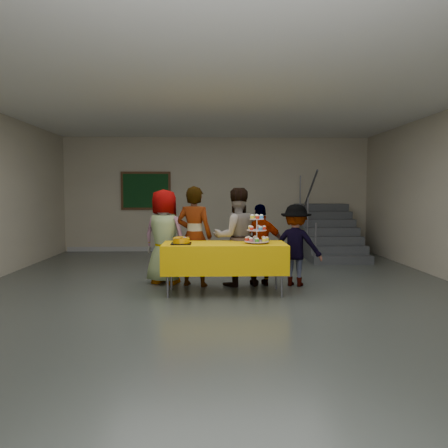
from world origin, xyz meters
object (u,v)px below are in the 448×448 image
object	(u,v)px
schoolchild_e	(296,245)
bear_cake	(181,240)
schoolchild_b	(194,236)
noticeboard	(146,191)
staircase	(326,235)
bake_table	(224,257)
schoolchild_a	(164,237)
schoolchild_c	(236,237)
cupcake_stand	(257,232)
schoolchild_d	(261,245)

from	to	relation	value
schoolchild_e	bear_cake	bearing A→B (deg)	40.66
bear_cake	schoolchild_b	bearing A→B (deg)	75.36
schoolchild_b	noticeboard	world-z (taller)	noticeboard
schoolchild_e	staircase	xyz separation A→B (m)	(1.44, 3.55, -0.18)
bear_cake	noticeboard	size ratio (longest dim) A/B	0.28
bake_table	bear_cake	bearing A→B (deg)	-170.98
schoolchild_a	schoolchild_c	world-z (taller)	schoolchild_c
cupcake_stand	schoolchild_e	world-z (taller)	schoolchild_e
schoolchild_d	schoolchild_a	bearing A→B (deg)	-13.45
schoolchild_c	noticeboard	xyz separation A→B (m)	(-2.14, 4.36, 0.79)
bear_cake	schoolchild_c	xyz separation A→B (m)	(0.87, 0.65, -0.02)
bake_table	schoolchild_c	distance (m)	0.64
schoolchild_b	staircase	size ratio (longest dim) A/B	0.69
cupcake_stand	bear_cake	bearing A→B (deg)	-175.75
schoolchild_b	schoolchild_c	distance (m)	0.70
bake_table	schoolchild_b	xyz separation A→B (m)	(-0.48, 0.55, 0.27)
schoolchild_a	bake_table	bearing A→B (deg)	167.36
noticeboard	schoolchild_d	bearing A→B (deg)	-59.87
schoolchild_a	schoolchild_e	xyz separation A→B (m)	(2.19, -0.22, -0.12)
bake_table	noticeboard	xyz separation A→B (m)	(-1.92, 4.91, 1.04)
schoolchild_d	cupcake_stand	bearing A→B (deg)	71.03
schoolchild_d	noticeboard	bearing A→B (deg)	-65.81
schoolchild_a	schoolchild_e	distance (m)	2.21
bake_table	schoolchild_e	xyz separation A→B (m)	(1.20, 0.52, 0.12)
schoolchild_a	schoolchild_b	distance (m)	0.55
bake_table	schoolchild_d	xyz separation A→B (m)	(0.62, 0.53, 0.12)
schoolchild_b	schoolchild_a	bearing A→B (deg)	-3.29
staircase	noticeboard	distance (m)	4.77
schoolchild_c	schoolchild_b	bearing A→B (deg)	-13.49
schoolchild_d	bake_table	bearing A→B (deg)	34.36
schoolchild_b	schoolchild_e	distance (m)	1.68
bear_cake	schoolchild_e	distance (m)	1.96
cupcake_stand	schoolchild_a	size ratio (longest dim) A/B	0.28
bake_table	staircase	distance (m)	4.85
bake_table	schoolchild_b	distance (m)	0.78
bake_table	schoolchild_a	size ratio (longest dim) A/B	1.18
bake_table	schoolchild_a	distance (m)	1.26
schoolchild_c	schoolchild_e	distance (m)	0.99
schoolchild_c	schoolchild_d	distance (m)	0.43
schoolchild_a	schoolchild_c	xyz separation A→B (m)	(1.21, -0.19, 0.01)
schoolchild_c	schoolchild_d	bearing A→B (deg)	164.35
bear_cake	schoolchild_a	world-z (taller)	schoolchild_a
schoolchild_c	staircase	world-z (taller)	staircase
schoolchild_a	noticeboard	size ratio (longest dim) A/B	1.23
schoolchild_c	noticeboard	world-z (taller)	noticeboard
schoolchild_b	schoolchild_d	bearing A→B (deg)	-164.32
cupcake_stand	schoolchild_d	bearing A→B (deg)	76.96
bake_table	cupcake_stand	bearing A→B (deg)	-2.11
schoolchild_c	schoolchild_d	size ratio (longest dim) A/B	1.20
schoolchild_a	staircase	bearing A→B (deg)	-113.46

